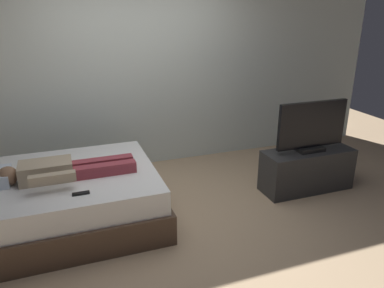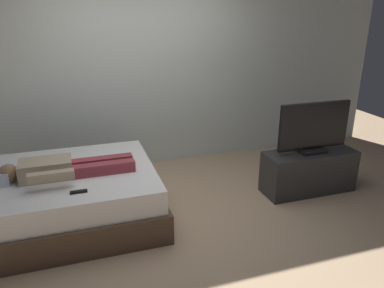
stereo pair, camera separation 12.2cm
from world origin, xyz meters
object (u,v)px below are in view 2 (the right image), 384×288
Objects in this scene: bed at (62,198)px; remote at (79,192)px; tv_stand at (309,171)px; person at (60,169)px; tv at (314,129)px.

remote reaches higher than bed.
tv_stand is (2.62, 0.30, -0.30)m from remote.
tv_stand is (2.77, -0.11, -0.37)m from person.
tv reaches higher than person.
person is at bearing 110.47° from remote.
remote is 0.17× the size of tv.
bed is at bearing 110.14° from remote.
tv reaches higher than remote.
remote is at bearing -173.55° from tv_stand.
person is 0.44m from remote.
remote is (0.15, -0.40, -0.07)m from person.
person is 8.40× the size of remote.
tv_stand is at bearing -3.98° from bed.
person is at bearing 177.75° from tv.
remote is 0.14× the size of tv_stand.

